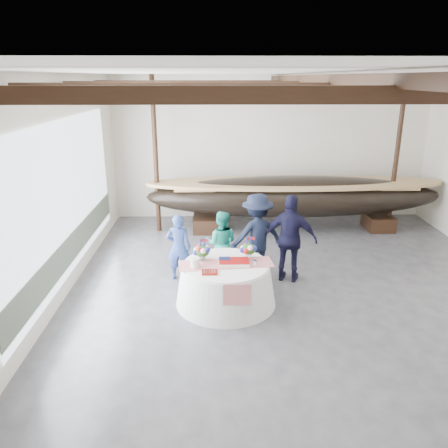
{
  "coord_description": "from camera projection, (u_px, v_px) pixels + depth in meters",
  "views": [
    {
      "loc": [
        -1.86,
        -7.95,
        4.42
      ],
      "look_at": [
        -1.62,
        1.46,
        1.24
      ],
      "focal_mm": 35.0,
      "sensor_mm": 36.0,
      "label": 1
    }
  ],
  "objects": [
    {
      "name": "guest_woman_teal",
      "position": [
        221.0,
        243.0,
        10.09
      ],
      "size": [
        0.84,
        0.71,
        1.54
      ],
      "primitive_type": "imported",
      "rotation": [
        0.0,
        0.0,
        2.95
      ],
      "color": "#1B8E79",
      "rests_on": "ground"
    },
    {
      "name": "floor",
      "position": [
        304.0,
        303.0,
        8.99
      ],
      "size": [
        10.0,
        12.0,
        0.01
      ],
      "primitive_type": "cube",
      "color": "#3D3D42",
      "rests_on": "ground"
    },
    {
      "name": "guest_woman_blue",
      "position": [
        179.0,
        247.0,
        9.84
      ],
      "size": [
        0.59,
        0.41,
        1.55
      ],
      "primitive_type": "imported",
      "rotation": [
        0.0,
        0.0,
        3.07
      ],
      "color": "navy",
      "rests_on": "ground"
    },
    {
      "name": "wall_back",
      "position": [
        271.0,
        148.0,
        13.95
      ],
      "size": [
        10.0,
        0.02,
        4.5
      ],
      "primitive_type": "cube",
      "color": "silver",
      "rests_on": "ground"
    },
    {
      "name": "open_bay",
      "position": [
        67.0,
        206.0,
        9.23
      ],
      "size": [
        0.03,
        7.0,
        3.2
      ],
      "color": "silver",
      "rests_on": "ground"
    },
    {
      "name": "pavilion_structure",
      "position": [
        308.0,
        100.0,
        8.46
      ],
      "size": [
        9.8,
        11.76,
        4.5
      ],
      "color": "black",
      "rests_on": "ground"
    },
    {
      "name": "guest_man_left",
      "position": [
        257.0,
        236.0,
        9.96
      ],
      "size": [
        1.42,
        1.04,
        1.96
      ],
      "primitive_type": "imported",
      "rotation": [
        0.0,
        0.0,
        3.41
      ],
      "color": "black",
      "rests_on": "ground"
    },
    {
      "name": "wall_left",
      "position": [
        45.0,
        199.0,
        8.15
      ],
      "size": [
        0.02,
        12.0,
        4.5
      ],
      "primitive_type": "cube",
      "color": "silver",
      "rests_on": "ground"
    },
    {
      "name": "tabletop_items",
      "position": [
        223.0,
        254.0,
        8.82
      ],
      "size": [
        1.93,
        0.97,
        0.4
      ],
      "color": "red",
      "rests_on": "banquet_table"
    },
    {
      "name": "longboat_display",
      "position": [
        294.0,
        196.0,
        13.0
      ],
      "size": [
        8.78,
        1.76,
        1.65
      ],
      "color": "black",
      "rests_on": "ground"
    },
    {
      "name": "ceiling",
      "position": [
        319.0,
        72.0,
        7.55
      ],
      "size": [
        10.0,
        12.0,
        0.01
      ],
      "primitive_type": "cube",
      "color": "white",
      "rests_on": "wall_back"
    },
    {
      "name": "guest_man_right",
      "position": [
        290.0,
        239.0,
        9.7
      ],
      "size": [
        1.27,
        0.84,
        2.01
      ],
      "primitive_type": "imported",
      "rotation": [
        0.0,
        0.0,
        2.82
      ],
      "color": "black",
      "rests_on": "ground"
    },
    {
      "name": "banquet_table",
      "position": [
        226.0,
        283.0,
        8.87
      ],
      "size": [
        2.04,
        2.04,
        0.87
      ],
      "color": "white",
      "rests_on": "ground"
    }
  ]
}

